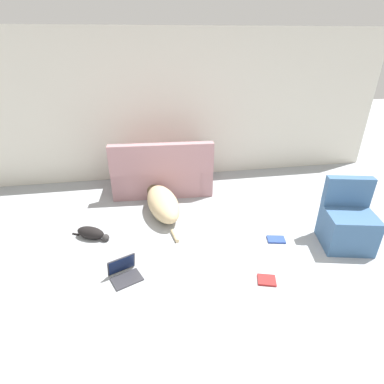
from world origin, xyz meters
name	(u,v)px	position (x,y,z in m)	size (l,w,h in m)	color
ground_plane	(240,327)	(0.00, 0.00, 0.00)	(20.00, 20.00, 0.00)	#999EA3
wall_back	(183,108)	(0.00, 3.52, 1.26)	(7.37, 0.06, 2.52)	beige
couch	(162,173)	(-0.45, 2.95, 0.29)	(1.66, 0.99, 0.92)	#A3757A
dog	(161,201)	(-0.53, 2.17, 0.18)	(0.58, 1.49, 0.37)	tan
cat	(92,233)	(-1.49, 1.64, 0.08)	(0.52, 0.32, 0.16)	black
laptop_open	(124,271)	(-1.06, 0.85, 0.07)	(0.40, 0.37, 0.23)	#2D2D33
book_red	(267,280)	(0.47, 0.51, 0.01)	(0.23, 0.21, 0.02)	maroon
book_blue	(276,240)	(0.87, 1.19, 0.01)	(0.25, 0.20, 0.02)	#28428E
side_chair	(347,223)	(1.68, 0.99, 0.30)	(0.67, 0.65, 0.84)	#385B84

